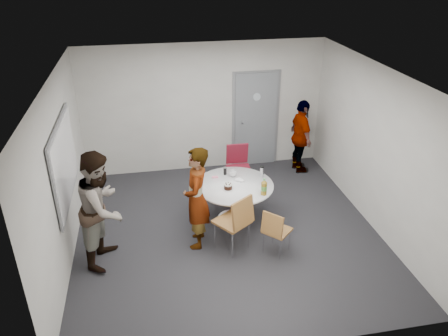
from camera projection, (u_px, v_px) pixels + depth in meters
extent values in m
plane|color=black|center=(227.00, 231.00, 7.44)|extent=(5.00, 5.00, 0.00)
plane|color=silver|center=(228.00, 75.00, 6.22)|extent=(5.00, 5.00, 0.00)
plane|color=#B1AEA8|center=(204.00, 108.00, 9.02)|extent=(5.00, 0.00, 5.00)
plane|color=#B1AEA8|center=(61.00, 174.00, 6.42)|extent=(0.00, 5.00, 5.00)
plane|color=#B1AEA8|center=(375.00, 148.00, 7.24)|extent=(0.00, 5.00, 5.00)
plane|color=#B1AEA8|center=(273.00, 261.00, 4.64)|extent=(5.00, 0.00, 5.00)
cube|color=slate|center=(256.00, 120.00, 9.32)|extent=(0.90, 0.05, 2.05)
cube|color=slate|center=(255.00, 120.00, 9.34)|extent=(1.02, 0.04, 2.12)
cylinder|color=#B2BFC6|center=(257.00, 97.00, 9.06)|extent=(0.16, 0.01, 0.16)
cylinder|color=silver|center=(242.00, 122.00, 9.22)|extent=(0.04, 0.14, 0.04)
cube|color=slate|center=(64.00, 162.00, 6.55)|extent=(0.03, 1.90, 1.25)
cube|color=white|center=(66.00, 162.00, 6.55)|extent=(0.01, 1.78, 1.13)
cylinder|color=white|center=(234.00, 185.00, 7.47)|extent=(1.35, 1.35, 0.03)
cylinder|color=silver|center=(234.00, 202.00, 7.63)|extent=(0.09, 0.09, 0.65)
cylinder|color=silver|center=(234.00, 218.00, 7.78)|extent=(0.58, 0.58, 0.02)
cylinder|color=white|center=(228.00, 189.00, 7.32)|extent=(0.18, 0.18, 0.01)
cylinder|color=black|center=(228.00, 187.00, 7.30)|extent=(0.14, 0.14, 0.07)
cylinder|color=silver|center=(228.00, 184.00, 7.28)|extent=(0.14, 0.14, 0.02)
cylinder|color=olive|center=(264.00, 189.00, 7.12)|extent=(0.10, 0.10, 0.22)
cylinder|color=#52973C|center=(264.00, 188.00, 7.11)|extent=(0.10, 0.10, 0.08)
cone|color=olive|center=(264.00, 181.00, 7.06)|extent=(0.09, 0.09, 0.05)
cylinder|color=#4DAA56|center=(264.00, 179.00, 7.04)|extent=(0.04, 0.04, 0.02)
imported|color=white|center=(233.00, 173.00, 7.72)|extent=(0.19, 0.19, 0.11)
cylinder|color=black|center=(225.00, 171.00, 7.77)|extent=(0.06, 0.06, 0.13)
cylinder|color=silver|center=(262.00, 172.00, 7.68)|extent=(0.07, 0.07, 0.18)
cylinder|color=black|center=(262.00, 167.00, 7.63)|extent=(0.07, 0.07, 0.03)
cube|color=pink|center=(215.00, 177.00, 7.69)|extent=(0.11, 0.06, 0.02)
ellipsoid|color=white|center=(239.00, 180.00, 7.57)|extent=(0.17, 0.17, 0.03)
cube|color=brown|center=(232.00, 221.00, 6.82)|extent=(0.65, 0.65, 0.04)
cube|color=brown|center=(243.00, 213.00, 6.56)|extent=(0.42, 0.34, 0.45)
cylinder|color=silver|center=(231.00, 225.00, 7.17)|extent=(0.02, 0.02, 0.50)
cylinder|color=silver|center=(215.00, 235.00, 6.93)|extent=(0.02, 0.02, 0.50)
cylinder|color=silver|center=(249.00, 234.00, 6.94)|extent=(0.02, 0.02, 0.50)
cylinder|color=silver|center=(232.00, 245.00, 6.69)|extent=(0.02, 0.02, 0.50)
cube|color=brown|center=(277.00, 230.00, 6.79)|extent=(0.52, 0.52, 0.03)
cube|color=brown|center=(272.00, 225.00, 6.57)|extent=(0.30, 0.31, 0.35)
cylinder|color=silver|center=(290.00, 239.00, 6.91)|extent=(0.02, 0.02, 0.40)
cylinder|color=silver|center=(273.00, 233.00, 7.06)|extent=(0.02, 0.02, 0.40)
cylinder|color=silver|center=(280.00, 249.00, 6.69)|extent=(0.02, 0.02, 0.40)
cylinder|color=silver|center=(264.00, 242.00, 6.85)|extent=(0.02, 0.02, 0.40)
cube|color=maroon|center=(239.00, 170.00, 8.44)|extent=(0.46, 0.46, 0.04)
cube|color=maroon|center=(237.00, 154.00, 8.52)|extent=(0.43, 0.11, 0.43)
cylinder|color=silver|center=(231.00, 186.00, 8.37)|extent=(0.02, 0.02, 0.48)
cylinder|color=silver|center=(250.00, 184.00, 8.42)|extent=(0.02, 0.02, 0.48)
cylinder|color=silver|center=(228.00, 177.00, 8.69)|extent=(0.02, 0.02, 0.48)
cylinder|color=silver|center=(246.00, 176.00, 8.74)|extent=(0.02, 0.02, 0.48)
imported|color=#A5C6EA|center=(197.00, 198.00, 6.77)|extent=(0.52, 0.69, 1.70)
imported|color=white|center=(102.00, 208.00, 6.42)|extent=(0.91, 1.04, 1.82)
imported|color=black|center=(301.00, 137.00, 9.11)|extent=(0.42, 0.94, 1.58)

